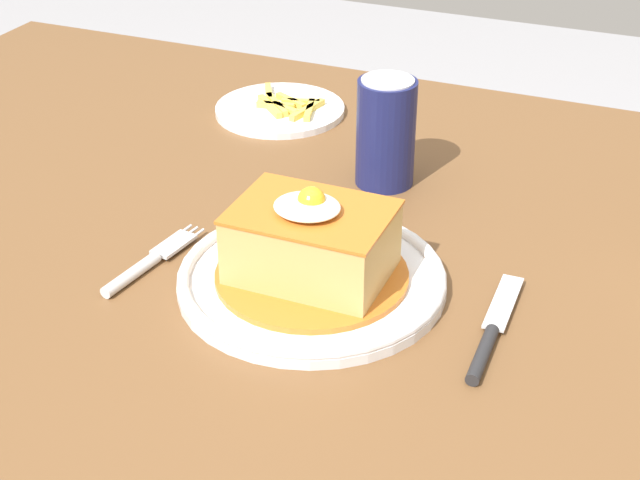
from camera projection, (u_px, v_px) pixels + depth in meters
dining_table at (334, 318)px, 1.01m from camera, size 1.47×0.94×0.72m
main_plate at (312, 278)px, 0.89m from camera, size 0.25×0.25×0.02m
sandwich_meal at (311, 246)px, 0.88m from camera, size 0.18×0.18×0.10m
fork at (146, 264)px, 0.92m from camera, size 0.04×0.14×0.01m
knife at (489, 339)px, 0.82m from camera, size 0.02×0.17×0.01m
soda_can at (390, 133)px, 1.05m from camera, size 0.07×0.07×0.12m
side_plate_fries at (281, 109)px, 1.25m from camera, size 0.17×0.17×0.02m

